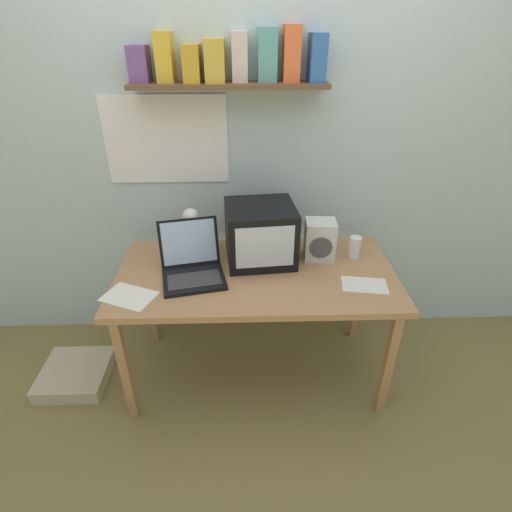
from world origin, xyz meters
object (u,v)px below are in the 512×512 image
object	(u,v)px
corner_desk	(256,282)
desk_lamp	(191,226)
crt_monitor	(260,233)
laptop	(192,263)
open_notebook	(364,285)
juice_glass	(355,248)
space_heater	(320,240)
printed_handout	(129,296)
floor_cushion	(76,374)

from	to	relation	value
corner_desk	desk_lamp	size ratio (longest dim) A/B	5.02
crt_monitor	laptop	world-z (taller)	crt_monitor
desk_lamp	open_notebook	size ratio (longest dim) A/B	1.20
crt_monitor	juice_glass	world-z (taller)	crt_monitor
space_heater	printed_handout	size ratio (longest dim) A/B	0.77
juice_glass	floor_cushion	distance (m)	1.83
corner_desk	space_heater	bearing A→B (deg)	21.81
space_heater	desk_lamp	bearing A→B (deg)	-179.85
corner_desk	floor_cushion	world-z (taller)	corner_desk
desk_lamp	laptop	bearing A→B (deg)	-104.84
desk_lamp	space_heater	bearing A→B (deg)	-22.79
laptop	space_heater	world-z (taller)	laptop
corner_desk	floor_cushion	bearing A→B (deg)	-177.56
desk_lamp	printed_handout	xyz separation A→B (m)	(-0.27, -0.39, -0.19)
laptop	juice_glass	distance (m)	0.91
laptop	open_notebook	size ratio (longest dim) A/B	1.57
desk_lamp	crt_monitor	bearing A→B (deg)	-25.92
crt_monitor	floor_cushion	xyz separation A→B (m)	(-1.13, -0.19, -0.84)
desk_lamp	space_heater	distance (m)	0.72
juice_glass	floor_cushion	bearing A→B (deg)	-173.47
corner_desk	juice_glass	size ratio (longest dim) A/B	11.78
desk_lamp	printed_handout	world-z (taller)	desk_lamp
laptop	desk_lamp	bearing A→B (deg)	82.74
crt_monitor	open_notebook	distance (m)	0.62
laptop	printed_handout	world-z (taller)	laptop
juice_glass	floor_cushion	world-z (taller)	juice_glass
crt_monitor	space_heater	size ratio (longest dim) A/B	1.76
crt_monitor	desk_lamp	xyz separation A→B (m)	(-0.38, 0.04, 0.03)
space_heater	open_notebook	world-z (taller)	space_heater
corner_desk	printed_handout	bearing A→B (deg)	-161.83
laptop	floor_cushion	xyz separation A→B (m)	(-0.76, -0.04, -0.75)
laptop	open_notebook	distance (m)	0.90
crt_monitor	desk_lamp	distance (m)	0.39
laptop	printed_handout	distance (m)	0.36
space_heater	laptop	bearing A→B (deg)	-164.43
desk_lamp	space_heater	world-z (taller)	desk_lamp
corner_desk	laptop	size ratio (longest dim) A/B	3.85
juice_glass	space_heater	distance (m)	0.21
crt_monitor	floor_cushion	bearing A→B (deg)	-176.05
laptop	open_notebook	xyz separation A→B (m)	(0.89, -0.14, -0.07)
corner_desk	open_notebook	bearing A→B (deg)	-14.56
corner_desk	crt_monitor	size ratio (longest dim) A/B	3.73
floor_cushion	corner_desk	bearing A→B (deg)	2.44
juice_glass	crt_monitor	bearing A→B (deg)	179.99
space_heater	printed_handout	distance (m)	1.05
corner_desk	open_notebook	world-z (taller)	open_notebook
open_notebook	floor_cushion	world-z (taller)	open_notebook
desk_lamp	floor_cushion	bearing A→B (deg)	178.18
corner_desk	juice_glass	world-z (taller)	juice_glass
crt_monitor	juice_glass	bearing A→B (deg)	-5.64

